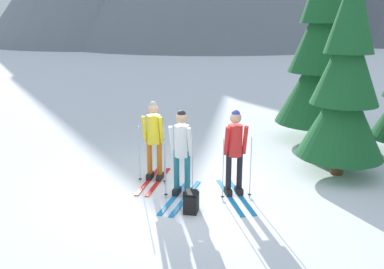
{
  "coord_description": "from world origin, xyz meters",
  "views": [
    {
      "loc": [
        1.27,
        -7.75,
        3.35
      ],
      "look_at": [
        0.06,
        0.42,
        1.05
      ],
      "focal_mm": 39.11,
      "sensor_mm": 36.0,
      "label": 1
    }
  ],
  "objects_px": {
    "skier_in_white": "(182,150)",
    "pine_tree_near": "(345,82)",
    "skier_in_yellow": "(154,136)",
    "skier_in_red": "(235,150)",
    "pine_tree_far": "(321,51)",
    "backpack_on_snow_front": "(191,202)"
  },
  "relations": [
    {
      "from": "skier_in_yellow",
      "to": "skier_in_red",
      "type": "xyz_separation_m",
      "value": [
        1.72,
        -0.58,
        -0.04
      ]
    },
    {
      "from": "skier_in_red",
      "to": "pine_tree_near",
      "type": "height_order",
      "value": "pine_tree_near"
    },
    {
      "from": "skier_in_yellow",
      "to": "skier_in_white",
      "type": "xyz_separation_m",
      "value": [
        0.72,
        -0.76,
        -0.03
      ]
    },
    {
      "from": "skier_in_red",
      "to": "pine_tree_near",
      "type": "bearing_deg",
      "value": 34.04
    },
    {
      "from": "skier_in_white",
      "to": "pine_tree_near",
      "type": "relative_size",
      "value": 0.39
    },
    {
      "from": "skier_in_yellow",
      "to": "pine_tree_near",
      "type": "distance_m",
      "value": 4.18
    },
    {
      "from": "pine_tree_near",
      "to": "pine_tree_far",
      "type": "height_order",
      "value": "pine_tree_far"
    },
    {
      "from": "skier_in_white",
      "to": "backpack_on_snow_front",
      "type": "distance_m",
      "value": 1.04
    },
    {
      "from": "skier_in_white",
      "to": "pine_tree_near",
      "type": "distance_m",
      "value": 3.79
    },
    {
      "from": "skier_in_white",
      "to": "pine_tree_far",
      "type": "bearing_deg",
      "value": 55.11
    },
    {
      "from": "skier_in_yellow",
      "to": "skier_in_white",
      "type": "relative_size",
      "value": 0.98
    },
    {
      "from": "skier_in_red",
      "to": "skier_in_yellow",
      "type": "bearing_deg",
      "value": 161.34
    },
    {
      "from": "skier_in_yellow",
      "to": "backpack_on_snow_front",
      "type": "height_order",
      "value": "skier_in_yellow"
    },
    {
      "from": "skier_in_yellow",
      "to": "skier_in_red",
      "type": "relative_size",
      "value": 0.98
    },
    {
      "from": "skier_in_white",
      "to": "skier_in_red",
      "type": "bearing_deg",
      "value": 10.41
    },
    {
      "from": "skier_in_red",
      "to": "pine_tree_far",
      "type": "distance_m",
      "value": 4.96
    },
    {
      "from": "skier_in_yellow",
      "to": "pine_tree_near",
      "type": "relative_size",
      "value": 0.38
    },
    {
      "from": "pine_tree_near",
      "to": "backpack_on_snow_front",
      "type": "distance_m",
      "value": 4.19
    },
    {
      "from": "pine_tree_near",
      "to": "backpack_on_snow_front",
      "type": "bearing_deg",
      "value": -141.38
    },
    {
      "from": "skier_in_yellow",
      "to": "skier_in_white",
      "type": "height_order",
      "value": "skier_in_yellow"
    },
    {
      "from": "skier_in_white",
      "to": "pine_tree_near",
      "type": "xyz_separation_m",
      "value": [
        3.21,
        1.68,
        1.12
      ]
    },
    {
      "from": "skier_in_white",
      "to": "pine_tree_far",
      "type": "xyz_separation_m",
      "value": [
        3.07,
        4.4,
        1.56
      ]
    }
  ]
}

